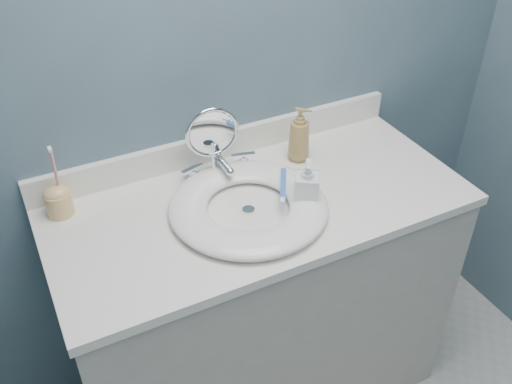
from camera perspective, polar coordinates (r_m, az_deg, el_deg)
back_wall at (r=1.70m, az=-3.95°, el=12.83°), size 2.20×0.02×2.40m
vanity_cabinet at (r=1.96m, az=0.29°, el=-11.49°), size 1.20×0.55×0.85m
countertop at (r=1.66m, az=0.34°, el=-1.28°), size 1.22×0.57×0.03m
backsplash at (r=1.82m, az=-3.44°, el=4.75°), size 1.22×0.02×0.09m
basin at (r=1.60m, az=-0.76°, el=-1.41°), size 0.45×0.45×0.04m
drain at (r=1.61m, az=-0.76°, el=-1.83°), size 0.04×0.04×0.01m
faucet at (r=1.74m, az=-3.63°, el=2.39°), size 0.25×0.13×0.07m
makeup_mirror at (r=1.68m, az=-4.37°, el=5.14°), size 0.16×0.09×0.24m
soap_bottle_amber at (r=1.79m, az=4.35°, el=5.78°), size 0.10×0.10×0.18m
soap_bottle_clear at (r=1.60m, az=5.13°, el=0.86°), size 0.09×0.09×0.15m
toothbrush_holder at (r=1.67m, az=-19.19°, el=-0.68°), size 0.08×0.08×0.22m
toothbrush_lying at (r=1.63m, az=2.72°, el=0.57°), size 0.10×0.16×0.02m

